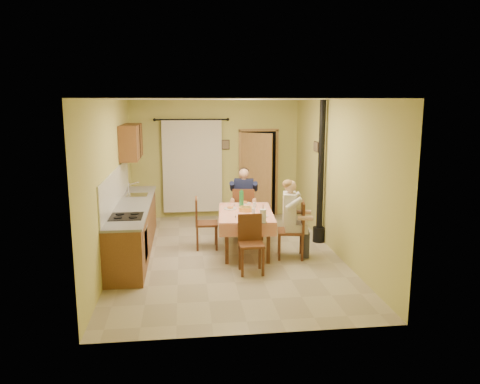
{
  "coord_description": "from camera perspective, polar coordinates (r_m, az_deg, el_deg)",
  "views": [
    {
      "loc": [
        -0.75,
        -8.16,
        2.77
      ],
      "look_at": [
        0.25,
        0.1,
        1.15
      ],
      "focal_mm": 35.0,
      "sensor_mm": 36.0,
      "label": 1
    }
  ],
  "objects": [
    {
      "name": "chair_far",
      "position": [
        9.84,
        0.45,
        -3.57
      ],
      "size": [
        0.51,
        0.51,
        1.01
      ],
      "rotation": [
        0.0,
        0.0,
        -0.16
      ],
      "color": "#552D17",
      "rests_on": "ground"
    },
    {
      "name": "picture_right",
      "position": [
        9.79,
        9.3,
        5.48
      ],
      "size": [
        0.03,
        0.31,
        0.21
      ],
      "primitive_type": "cube",
      "color": "brown",
      "rests_on": "room_shell"
    },
    {
      "name": "floor",
      "position": [
        8.65,
        -1.58,
        -7.66
      ],
      "size": [
        4.0,
        6.0,
        0.01
      ],
      "primitive_type": "cube",
      "color": "tan",
      "rests_on": "ground"
    },
    {
      "name": "room_shell",
      "position": [
        8.25,
        -1.64,
        4.4
      ],
      "size": [
        4.04,
        6.04,
        2.82
      ],
      "color": "#C4C064",
      "rests_on": "ground"
    },
    {
      "name": "dining_table",
      "position": [
        8.74,
        0.7,
        -4.84
      ],
      "size": [
        1.12,
        1.71,
        0.76
      ],
      "rotation": [
        0.0,
        0.0,
        -0.08
      ],
      "color": "#EB957A",
      "rests_on": "ground"
    },
    {
      "name": "stove_flue",
      "position": [
        9.32,
        9.75,
        0.06
      ],
      "size": [
        0.24,
        0.24,
        2.8
      ],
      "color": "black",
      "rests_on": "ground"
    },
    {
      "name": "doorway",
      "position": [
        11.28,
        2.14,
        2.24
      ],
      "size": [
        0.96,
        0.55,
        2.15
      ],
      "color": "black",
      "rests_on": "ground"
    },
    {
      "name": "curtain",
      "position": [
        11.16,
        -5.83,
        3.19
      ],
      "size": [
        1.7,
        0.07,
        2.22
      ],
      "color": "black",
      "rests_on": "ground"
    },
    {
      "name": "man_far",
      "position": [
        9.73,
        0.46,
        -0.19
      ],
      "size": [
        0.62,
        0.52,
        1.39
      ],
      "rotation": [
        0.0,
        0.0,
        -0.16
      ],
      "color": "#141938",
      "rests_on": "chair_far"
    },
    {
      "name": "chair_right",
      "position": [
        8.49,
        6.28,
        -6.01
      ],
      "size": [
        0.54,
        0.54,
        1.03
      ],
      "rotation": [
        0.0,
        0.0,
        1.39
      ],
      "color": "#552D17",
      "rests_on": "ground"
    },
    {
      "name": "picture_back",
      "position": [
        11.22,
        -1.77,
        5.79
      ],
      "size": [
        0.19,
        0.03,
        0.23
      ],
      "primitive_type": "cube",
      "color": "black",
      "rests_on": "room_shell"
    },
    {
      "name": "chair_near",
      "position": [
        7.71,
        1.36,
        -7.74
      ],
      "size": [
        0.4,
        0.4,
        0.95
      ],
      "rotation": [
        0.0,
        0.0,
        3.14
      ],
      "color": "#552D17",
      "rests_on": "ground"
    },
    {
      "name": "chair_left",
      "position": [
        8.98,
        -4.18,
        -5.03
      ],
      "size": [
        0.43,
        0.43,
        0.98
      ],
      "rotation": [
        0.0,
        0.0,
        -1.6
      ],
      "color": "#552D17",
      "rests_on": "ground"
    },
    {
      "name": "kitchen_run",
      "position": [
        8.91,
        -12.86,
        -4.15
      ],
      "size": [
        0.64,
        3.64,
        1.56
      ],
      "color": "brown",
      "rests_on": "ground"
    },
    {
      "name": "tableware",
      "position": [
        8.55,
        0.94,
        -2.2
      ],
      "size": [
        0.74,
        1.68,
        0.33
      ],
      "color": "white",
      "rests_on": "dining_table"
    },
    {
      "name": "upper_cabinets",
      "position": [
        9.95,
        -13.13,
        6.0
      ],
      "size": [
        0.35,
        1.4,
        0.7
      ],
      "primitive_type": "cube",
      "color": "brown",
      "rests_on": "room_shell"
    },
    {
      "name": "man_right",
      "position": [
        8.34,
        6.26,
        -2.15
      ],
      "size": [
        0.53,
        0.62,
        1.39
      ],
      "rotation": [
        0.0,
        0.0,
        1.39
      ],
      "color": "silver",
      "rests_on": "chair_right"
    }
  ]
}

